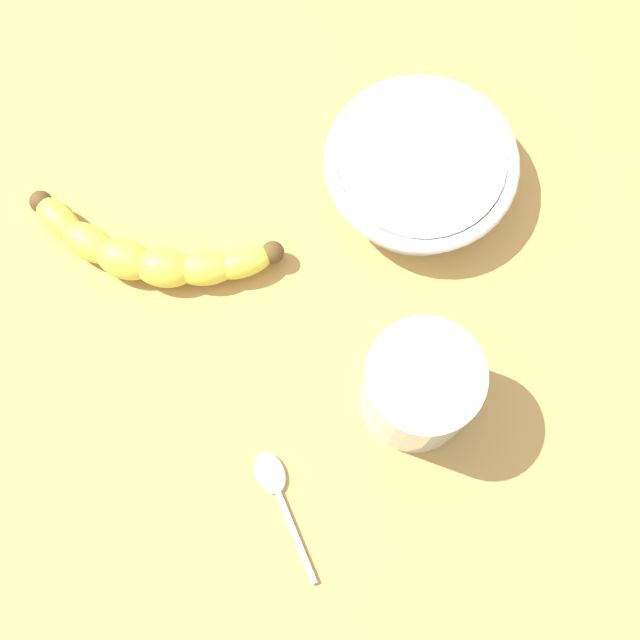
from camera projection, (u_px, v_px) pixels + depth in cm
name	position (u px, v px, depth cm)	size (l,w,h in cm)	color
wooden_tabletop	(281.00, 323.00, 74.96)	(120.00, 120.00, 3.00)	#B98A46
banana	(148.00, 254.00, 73.33)	(18.31, 16.06, 3.44)	yellow
smoothie_glass	(419.00, 388.00, 67.23)	(9.17, 9.17, 9.51)	silver
ceramic_bowl	(420.00, 168.00, 74.54)	(17.06, 17.06, 4.50)	white
teaspoon	(273.00, 481.00, 69.23)	(11.23, 3.98, 0.80)	silver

